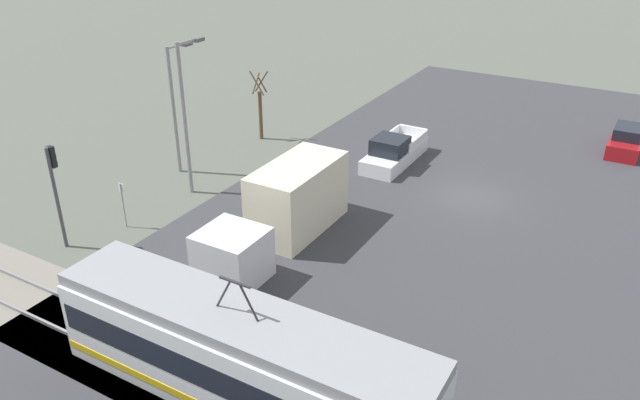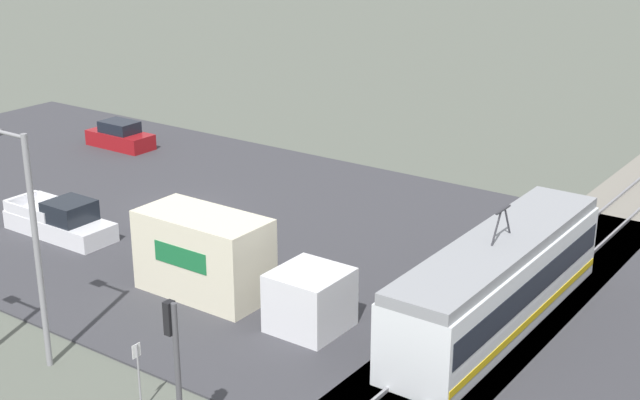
% 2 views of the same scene
% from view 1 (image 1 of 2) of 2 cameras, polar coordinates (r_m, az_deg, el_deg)
% --- Properties ---
extents(ground_plane, '(320.00, 320.00, 0.00)m').
position_cam_1_polar(ground_plane, '(33.48, 13.54, 0.18)').
color(ground_plane, '#565B51').
extents(road_surface, '(23.20, 48.08, 0.08)m').
position_cam_1_polar(road_surface, '(33.46, 13.55, 0.24)').
color(road_surface, '#38383D').
rests_on(road_surface, ground).
extents(light_rail_tram, '(12.60, 2.78, 4.36)m').
position_cam_1_polar(light_rail_tram, '(19.83, -7.28, -14.08)').
color(light_rail_tram, white).
rests_on(light_rail_tram, ground).
extents(box_truck, '(2.56, 8.85, 3.22)m').
position_cam_1_polar(box_truck, '(28.05, -3.34, -0.88)').
color(box_truck, silver).
rests_on(box_truck, ground).
extents(pickup_truck, '(1.98, 5.57, 1.76)m').
position_cam_1_polar(pickup_truck, '(36.61, 6.79, 4.37)').
color(pickup_truck, silver).
rests_on(pickup_truck, ground).
extents(sedan_car_0, '(1.78, 4.28, 1.60)m').
position_cam_1_polar(sedan_car_0, '(42.28, 26.19, 4.85)').
color(sedan_car_0, maroon).
rests_on(sedan_car_0, ground).
extents(traffic_light_pole, '(0.28, 0.47, 4.78)m').
position_cam_1_polar(traffic_light_pole, '(29.17, -23.06, 1.43)').
color(traffic_light_pole, '#47474C').
rests_on(traffic_light_pole, ground).
extents(street_tree, '(1.06, 0.88, 4.44)m').
position_cam_1_polar(street_tree, '(39.95, -5.49, 8.32)').
color(street_tree, brown).
rests_on(street_tree, ground).
extents(street_lamp_near_crossing, '(0.36, 1.95, 7.94)m').
position_cam_1_polar(street_lamp_near_crossing, '(32.35, -12.12, 8.21)').
color(street_lamp_near_crossing, gray).
rests_on(street_lamp_near_crossing, ground).
extents(street_lamp_mid_block, '(0.36, 1.95, 7.11)m').
position_cam_1_polar(street_lamp_mid_block, '(35.27, -13.07, 8.91)').
color(street_lamp_mid_block, gray).
rests_on(street_lamp_mid_block, ground).
extents(no_parking_sign, '(0.32, 0.08, 2.28)m').
position_cam_1_polar(no_parking_sign, '(30.61, -17.58, -0.06)').
color(no_parking_sign, gray).
rests_on(no_parking_sign, ground).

